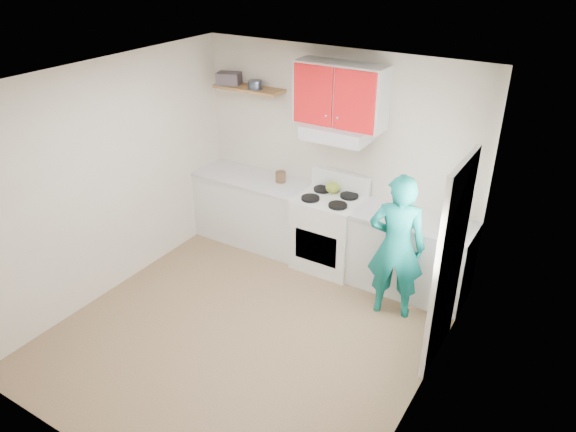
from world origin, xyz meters
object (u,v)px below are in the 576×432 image
Objects in this scene: kettle at (333,187)px; crock at (281,178)px; stove at (329,232)px; person at (396,247)px; tin at (255,85)px.

kettle is 1.09× the size of crock.
stove is 1.19m from person.
tin is at bearing 174.28° from crock.
crock is at bearing 172.60° from stove.
stove is 5.39× the size of tin.
kettle is at bearing 4.31° from crock.
person reaches higher than kettle.
tin is 1.54m from kettle.
stove is 0.56× the size of person.
stove is 1.99m from tin.
kettle is at bearing 0.81° from tin.
kettle is (1.09, 0.02, -1.10)m from tin.
tin is 1.17m from crock.
crock is at bearing -33.36° from person.
crock is (-0.71, -0.05, -0.01)m from kettle.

